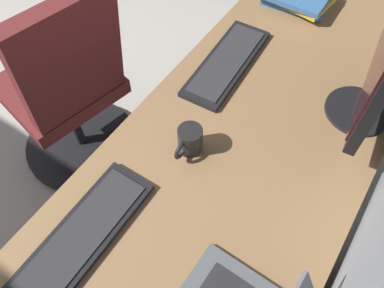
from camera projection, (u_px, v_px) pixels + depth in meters
desk at (207, 207)px, 1.11m from camera, size 2.35×0.72×0.73m
drawer_pedestal at (197, 270)px, 1.33m from camera, size 0.40×0.51×0.69m
keyboard_main at (227, 62)px, 1.34m from camera, size 0.43×0.16×0.02m
keyboard_spare at (83, 235)px, 0.99m from camera, size 0.42×0.14×0.02m
coffee_mug at (189, 140)px, 1.12m from camera, size 0.11×0.07×0.09m
office_chair at (69, 96)px, 1.63m from camera, size 0.56×0.59×0.97m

